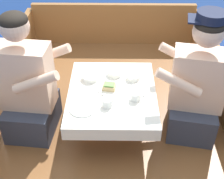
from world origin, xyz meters
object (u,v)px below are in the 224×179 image
(person_port, at_px, (28,88))
(sandwich, at_px, (109,87))
(coffee_cup_starboard, at_px, (107,102))
(person_starboard, at_px, (196,87))
(coffee_cup_port, at_px, (135,96))

(person_port, bearing_deg, sandwich, 9.86)
(sandwich, relative_size, coffee_cup_starboard, 1.02)
(person_starboard, relative_size, sandwich, 9.64)
(person_port, distance_m, person_starboard, 1.28)
(sandwich, relative_size, coffee_cup_port, 1.04)
(person_starboard, xyz_separation_m, sandwich, (-0.66, 0.03, -0.02))
(person_port, xyz_separation_m, person_starboard, (1.28, 0.02, 0.01))
(person_starboard, relative_size, coffee_cup_port, 9.98)
(coffee_cup_starboard, bearing_deg, person_port, 166.57)
(person_port, xyz_separation_m, sandwich, (0.62, 0.04, -0.01))
(coffee_cup_starboard, bearing_deg, sandwich, 87.38)
(coffee_cup_port, distance_m, coffee_cup_starboard, 0.22)
(sandwich, height_order, coffee_cup_starboard, coffee_cup_starboard)
(coffee_cup_starboard, bearing_deg, coffee_cup_port, 19.61)
(person_port, relative_size, coffee_cup_starboard, 9.75)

